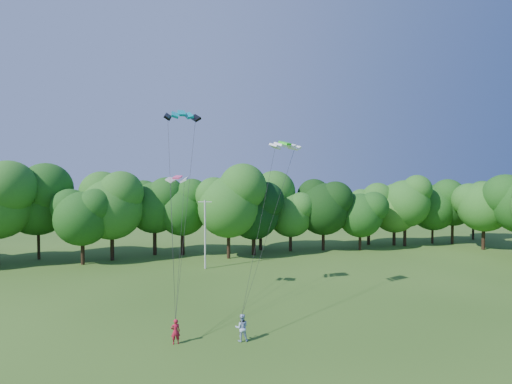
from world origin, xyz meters
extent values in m
cylinder|color=beige|center=(-1.39, 27.87, 4.09)|extent=(0.20, 0.20, 8.18)
cube|color=beige|center=(-1.39, 27.87, 7.97)|extent=(1.57, 0.63, 0.08)
imported|color=#AD162E|center=(-5.92, 6.84, 0.82)|extent=(0.64, 0.46, 1.64)
imported|color=#A3BBE3|center=(-1.65, 6.21, 0.91)|extent=(0.97, 0.80, 1.81)
cube|color=#048393|center=(-4.90, 14.69, 16.20)|extent=(2.94, 1.45, 0.68)
cube|color=#2FDF21|center=(3.49, 12.71, 13.72)|extent=(2.87, 2.03, 0.45)
cube|color=#FF4687|center=(-5.20, 16.39, 10.86)|extent=(2.11, 1.59, 0.34)
cylinder|color=#312113|center=(6.22, 34.56, 1.94)|extent=(0.41, 0.41, 3.89)
ellipsoid|color=black|center=(6.22, 34.56, 7.06)|extent=(7.77, 7.77, 8.48)
cylinder|color=#362715|center=(29.94, 36.79, 1.94)|extent=(0.50, 0.50, 3.87)
ellipsoid|color=#33681F|center=(29.94, 36.79, 7.04)|extent=(7.75, 7.75, 8.45)
camera|label=1|loc=(-7.17, -19.25, 10.83)|focal=28.00mm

